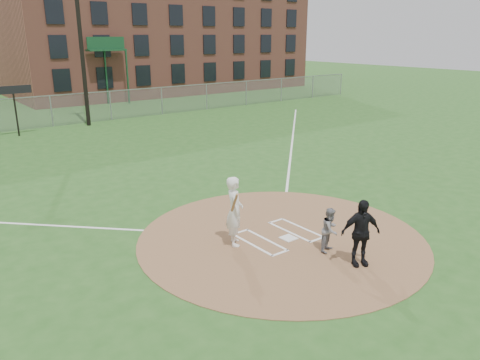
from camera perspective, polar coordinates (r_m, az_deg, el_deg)
ground at (r=13.93m, az=5.05°, el=-7.06°), size 140.00×140.00×0.00m
dirt_circle at (r=13.93m, az=5.05°, el=-7.03°), size 8.40×8.40×0.02m
home_plate at (r=13.87m, az=5.93°, el=-7.06°), size 0.42×0.42×0.03m
foul_line_first at (r=26.06m, az=6.36°, el=4.52°), size 17.04×17.04×0.01m
catcher at (r=13.07m, az=10.94°, el=-5.97°), size 0.73×0.64×1.24m
umpire at (r=12.37m, az=14.48°, el=-6.23°), size 1.13×0.85×1.78m
batters_boxes at (r=14.03m, az=4.64°, el=-6.77°), size 2.08×1.88×0.01m
batter_at_plate at (r=13.09m, az=-0.67°, el=-3.79°), size 0.83×1.13×2.00m
outfield_fence at (r=32.80m, az=-22.00°, el=7.81°), size 56.08×0.08×2.03m
brick_warehouse at (r=53.33m, az=-10.51°, el=18.96°), size 30.00×17.17×15.00m
light_pole at (r=32.12m, az=-19.06°, el=18.00°), size 1.20×0.30×12.22m
scoreboard_sign at (r=30.31m, az=-25.89°, el=9.28°), size 2.00×0.10×2.93m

